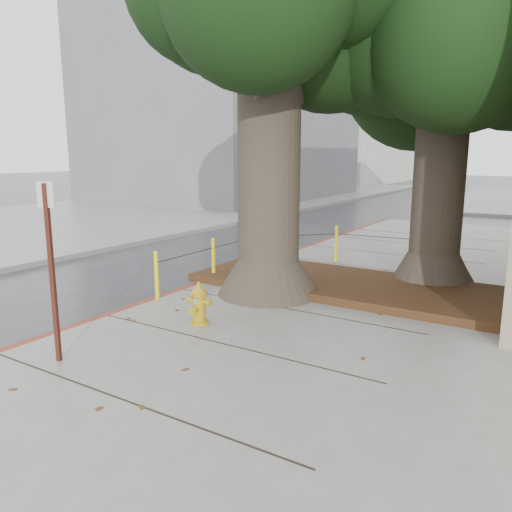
% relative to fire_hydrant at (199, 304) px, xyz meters
% --- Properties ---
extents(ground, '(140.00, 140.00, 0.00)m').
position_rel_fire_hydrant_xyz_m(ground, '(0.31, -0.50, -0.50)').
color(ground, '#28282B').
rests_on(ground, ground).
extents(sidewalk_opposite, '(14.00, 60.00, 0.15)m').
position_rel_fire_hydrant_xyz_m(sidewalk_opposite, '(-13.69, 9.50, -0.42)').
color(sidewalk_opposite, slate).
rests_on(sidewalk_opposite, ground).
extents(curb_red, '(0.14, 26.00, 0.16)m').
position_rel_fire_hydrant_xyz_m(curb_red, '(-1.69, 2.00, -0.42)').
color(curb_red, maroon).
rests_on(curb_red, ground).
extents(planter_bed, '(6.40, 2.60, 0.16)m').
position_rel_fire_hydrant_xyz_m(planter_bed, '(1.21, 3.40, -0.27)').
color(planter_bed, black).
rests_on(planter_bed, sidewalk_main).
extents(building_far_grey, '(12.00, 16.00, 12.00)m').
position_rel_fire_hydrant_xyz_m(building_far_grey, '(-14.69, 21.50, 5.50)').
color(building_far_grey, slate).
rests_on(building_far_grey, ground).
extents(building_far_white, '(12.00, 18.00, 15.00)m').
position_rel_fire_hydrant_xyz_m(building_far_white, '(-16.69, 44.50, 7.00)').
color(building_far_white, silver).
rests_on(building_far_white, ground).
extents(tree_near, '(4.50, 3.80, 7.68)m').
position_rel_fire_hydrant_xyz_m(tree_near, '(0.34, 2.32, 4.89)').
color(tree_near, '#4C3F33').
rests_on(tree_near, sidewalk_main).
extents(tree_far, '(4.50, 3.80, 7.17)m').
position_rel_fire_hydrant_xyz_m(tree_far, '(2.95, 4.82, 4.52)').
color(tree_far, '#4C3F33').
rests_on(tree_far, sidewalk_main).
extents(bollard_ring, '(3.79, 5.39, 0.95)m').
position_rel_fire_hydrant_xyz_m(bollard_ring, '(-0.55, 3.87, 0.17)').
color(bollard_ring, yellow).
rests_on(bollard_ring, sidewalk_main).
extents(fire_hydrant, '(0.37, 0.34, 0.71)m').
position_rel_fire_hydrant_xyz_m(fire_hydrant, '(0.00, 0.00, 0.00)').
color(fire_hydrant, gold).
rests_on(fire_hydrant, sidewalk_main).
extents(signpost, '(0.23, 0.10, 2.41)m').
position_rel_fire_hydrant_xyz_m(signpost, '(-0.67, -2.19, 1.02)').
color(signpost, '#471911').
rests_on(signpost, sidewalk_main).
extents(car_dark, '(1.96, 4.41, 1.26)m').
position_rel_fire_hydrant_xyz_m(car_dark, '(-11.35, 17.80, 0.13)').
color(car_dark, black).
rests_on(car_dark, ground).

